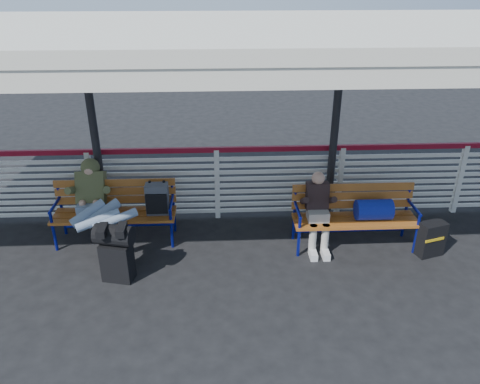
{
  "coord_description": "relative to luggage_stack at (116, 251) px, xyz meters",
  "views": [
    {
      "loc": [
        0.04,
        -4.95,
        3.8
      ],
      "look_at": [
        0.33,
        1.0,
        0.89
      ],
      "focal_mm": 35.0,
      "sensor_mm": 36.0,
      "label": 1
    }
  ],
  "objects": [
    {
      "name": "ground",
      "position": [
        1.33,
        -0.26,
        -0.45
      ],
      "size": [
        60.0,
        60.0,
        0.0
      ],
      "primitive_type": "plane",
      "color": "black",
      "rests_on": "ground"
    },
    {
      "name": "fence",
      "position": [
        1.33,
        1.64,
        0.22
      ],
      "size": [
        12.08,
        0.08,
        1.24
      ],
      "color": "silver",
      "rests_on": "ground"
    },
    {
      "name": "canopy",
      "position": [
        1.33,
        0.61,
        2.6
      ],
      "size": [
        12.6,
        3.6,
        3.16
      ],
      "color": "silver",
      "rests_on": "ground"
    },
    {
      "name": "luggage_stack",
      "position": [
        0.0,
        0.0,
        0.0
      ],
      "size": [
        0.54,
        0.38,
        0.82
      ],
      "rotation": [
        0.0,
        0.0,
        -0.23
      ],
      "color": "black",
      "rests_on": "ground"
    },
    {
      "name": "bench_left",
      "position": [
        0.01,
        1.03,
        0.15
      ],
      "size": [
        1.8,
        0.56,
        0.93
      ],
      "color": "#AD6221",
      "rests_on": "ground"
    },
    {
      "name": "bench_right",
      "position": [
        3.43,
        0.69,
        0.13
      ],
      "size": [
        1.8,
        0.56,
        0.92
      ],
      "color": "#AD6221",
      "rests_on": "ground"
    },
    {
      "name": "traveler_man",
      "position": [
        -0.35,
        0.69,
        0.26
      ],
      "size": [
        0.93,
        1.63,
        0.77
      ],
      "color": "#8398B1",
      "rests_on": "ground"
    },
    {
      "name": "companion_person",
      "position": [
        2.78,
        0.68,
        0.15
      ],
      "size": [
        0.32,
        0.66,
        1.15
      ],
      "color": "#ABA69B",
      "rests_on": "ground"
    },
    {
      "name": "suitcase_side",
      "position": [
        4.38,
        0.38,
        -0.19
      ],
      "size": [
        0.42,
        0.32,
        0.52
      ],
      "rotation": [
        0.0,
        0.0,
        0.3
      ],
      "color": "black",
      "rests_on": "ground"
    }
  ]
}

